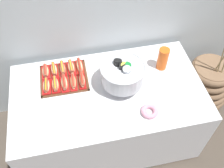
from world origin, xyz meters
TOP-DOWN VIEW (x-y plane):
  - ground_plane at (0.00, 0.00)m, footprint 10.00×10.00m
  - buffet_table at (0.00, 0.00)m, footprint 1.62×0.91m
  - floor_vase at (1.13, 0.21)m, footprint 0.52×0.52m
  - serving_tray at (-0.35, 0.21)m, footprint 0.41×0.36m
  - hot_dog_0 at (-0.50, 0.13)m, footprint 0.08×0.16m
  - hot_dog_1 at (-0.42, 0.13)m, footprint 0.07×0.16m
  - hot_dog_2 at (-0.35, 0.13)m, footprint 0.07×0.18m
  - hot_dog_3 at (-0.27, 0.13)m, footprint 0.07×0.18m
  - hot_dog_4 at (-0.20, 0.13)m, footprint 0.06×0.17m
  - hot_dog_5 at (-0.50, 0.29)m, footprint 0.07×0.16m
  - hot_dog_6 at (-0.42, 0.29)m, footprint 0.07×0.17m
  - hot_dog_7 at (-0.35, 0.29)m, footprint 0.06×0.17m
  - hot_dog_8 at (-0.27, 0.29)m, footprint 0.08×0.17m
  - hot_dog_9 at (-0.20, 0.29)m, footprint 0.06×0.18m
  - punch_bowl at (0.13, 0.02)m, footprint 0.36×0.36m
  - cup_stack at (0.52, 0.16)m, footprint 0.09×0.09m
  - donut at (0.28, -0.28)m, footprint 0.14×0.14m

SIDE VIEW (x-z plane):
  - ground_plane at x=0.00m, z-range 0.00..0.00m
  - floor_vase at x=1.13m, z-range -0.30..0.85m
  - buffet_table at x=0.00m, z-range 0.02..0.78m
  - serving_tray at x=-0.35m, z-range 0.75..0.77m
  - donut at x=0.28m, z-range 0.76..0.80m
  - hot_dog_3 at x=-0.27m, z-range 0.76..0.82m
  - hot_dog_5 at x=-0.50m, z-range 0.76..0.82m
  - hot_dog_0 at x=-0.50m, z-range 0.76..0.82m
  - hot_dog_1 at x=-0.42m, z-range 0.76..0.82m
  - hot_dog_9 at x=-0.20m, z-range 0.76..0.82m
  - hot_dog_2 at x=-0.35m, z-range 0.76..0.82m
  - hot_dog_6 at x=-0.42m, z-range 0.76..0.82m
  - hot_dog_8 at x=-0.27m, z-range 0.76..0.83m
  - hot_dog_7 at x=-0.35m, z-range 0.76..0.83m
  - hot_dog_4 at x=-0.20m, z-range 0.76..0.83m
  - cup_stack at x=0.52m, z-range 0.76..0.97m
  - punch_bowl at x=0.13m, z-range 0.78..1.06m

